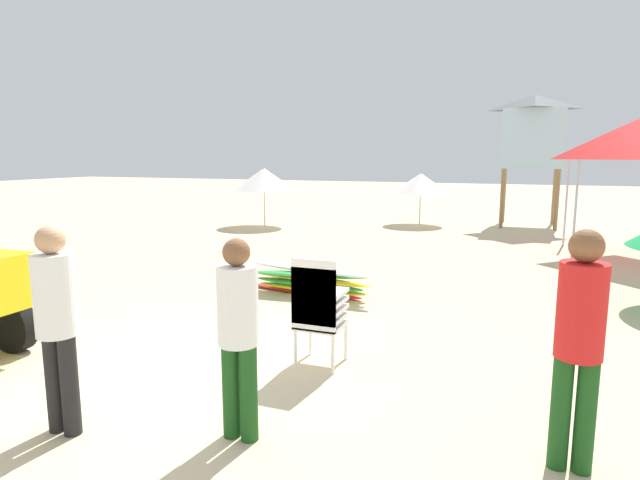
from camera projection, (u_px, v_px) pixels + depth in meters
name	position (u px, v px, depth m)	size (l,w,h in m)	color
ground	(151.00, 370.00, 5.54)	(80.00, 80.00, 0.00)	beige
stacked_plastic_chairs	(318.00, 304.00, 5.50)	(0.48, 0.48, 1.20)	white
surfboard_pile	(309.00, 281.00, 8.44)	(2.40, 0.70, 0.48)	red
lifeguard_near_left	(238.00, 327.00, 4.06)	(0.32, 0.32, 1.62)	#194C19
lifeguard_near_center	(579.00, 335.00, 3.63)	(0.32, 0.32, 1.75)	#194C19
lifeguard_near_right	(56.00, 316.00, 4.14)	(0.32, 0.32, 1.71)	black
popup_canopy	(638.00, 139.00, 11.28)	(2.50, 2.50, 3.03)	#B2B2B7
lifeguard_tower	(533.00, 132.00, 16.41)	(1.98, 1.98, 4.10)	olive
beach_umbrella_mid	(421.00, 183.00, 16.98)	(1.88, 1.88, 1.68)	beige
beach_umbrella_far	(264.00, 179.00, 16.59)	(2.00, 2.00, 1.85)	beige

